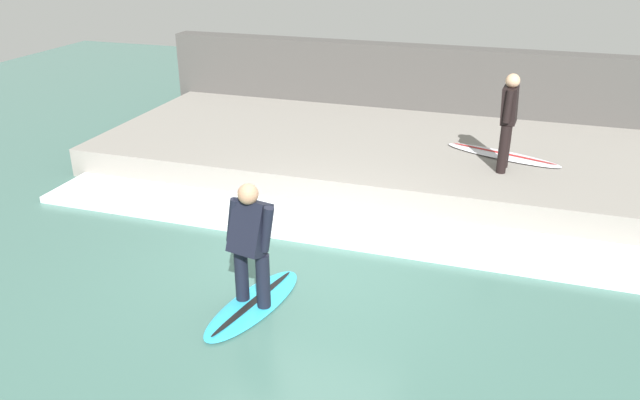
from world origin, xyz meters
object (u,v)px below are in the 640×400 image
(surfboard_riding, at_px, (254,304))
(surfboard_waiting_near, at_px, (502,155))
(surfer_riding, at_px, (250,239))
(surfer_waiting_near, at_px, (508,117))

(surfboard_riding, xyz_separation_m, surfboard_waiting_near, (4.86, -2.58, 0.51))
(surfer_riding, xyz_separation_m, surfboard_waiting_near, (4.86, -2.58, -0.36))
(surfboard_riding, relative_size, surfer_riding, 1.20)
(surfboard_waiting_near, bearing_deg, surfer_riding, 152.05)
(surfboard_riding, relative_size, surfboard_waiting_near, 0.88)
(surfer_riding, distance_m, surfer_waiting_near, 4.98)
(surfboard_riding, bearing_deg, surfboard_waiting_near, -27.95)
(surfer_riding, relative_size, surfboard_waiting_near, 0.74)
(surfer_waiting_near, bearing_deg, surfboard_riding, 148.36)
(surfboard_waiting_near, bearing_deg, surfer_waiting_near, -178.06)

